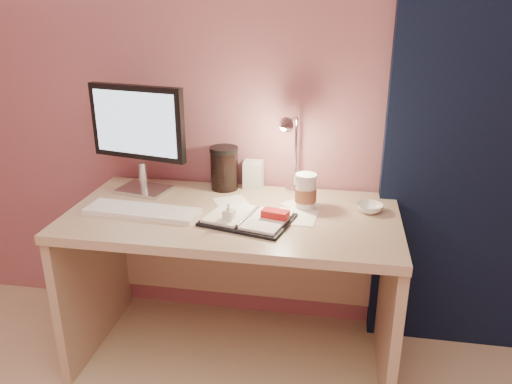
% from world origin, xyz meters
% --- Properties ---
extents(room, '(3.50, 3.50, 3.50)m').
position_xyz_m(room, '(0.95, 1.69, 1.14)').
color(room, '#C6B28E').
rests_on(room, ground).
extents(desk, '(1.40, 0.70, 0.73)m').
position_xyz_m(desk, '(0.00, 1.45, 0.50)').
color(desk, tan).
rests_on(desk, ground).
extents(monitor, '(0.46, 0.21, 0.50)m').
position_xyz_m(monitor, '(-0.47, 1.56, 1.03)').
color(monitor, silver).
rests_on(monitor, desk).
extents(keyboard, '(0.50, 0.18, 0.02)m').
position_xyz_m(keyboard, '(-0.37, 1.31, 0.74)').
color(keyboard, white).
rests_on(keyboard, desk).
extents(planner, '(0.39, 0.33, 0.05)m').
position_xyz_m(planner, '(0.09, 1.30, 0.74)').
color(planner, black).
rests_on(planner, desk).
extents(paper_a, '(0.19, 0.19, 0.00)m').
position_xyz_m(paper_a, '(-0.03, 1.49, 0.73)').
color(paper_a, white).
rests_on(paper_a, desk).
extents(paper_b, '(0.18, 0.18, 0.00)m').
position_xyz_m(paper_b, '(0.27, 1.38, 0.73)').
color(paper_b, white).
rests_on(paper_b, desk).
extents(paper_c, '(0.19, 0.19, 0.00)m').
position_xyz_m(paper_c, '(0.28, 1.52, 0.73)').
color(paper_c, white).
rests_on(paper_c, desk).
extents(coffee_cup, '(0.09, 0.09, 0.15)m').
position_xyz_m(coffee_cup, '(0.30, 1.49, 0.80)').
color(coffee_cup, white).
rests_on(coffee_cup, desk).
extents(bowl, '(0.14, 0.14, 0.04)m').
position_xyz_m(bowl, '(0.57, 1.49, 0.75)').
color(bowl, silver).
rests_on(bowl, desk).
extents(lotion_bottle, '(0.05, 0.05, 0.09)m').
position_xyz_m(lotion_bottle, '(0.01, 1.26, 0.78)').
color(lotion_bottle, white).
rests_on(lotion_bottle, desk).
extents(dark_jar, '(0.13, 0.13, 0.18)m').
position_xyz_m(dark_jar, '(-0.10, 1.66, 0.82)').
color(dark_jar, black).
rests_on(dark_jar, desk).
extents(product_box, '(0.09, 0.07, 0.13)m').
position_xyz_m(product_box, '(0.03, 1.69, 0.80)').
color(product_box, silver).
rests_on(product_box, desk).
extents(desk_lamp, '(0.13, 0.23, 0.38)m').
position_xyz_m(desk_lamp, '(0.26, 1.59, 0.97)').
color(desk_lamp, silver).
rests_on(desk_lamp, desk).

